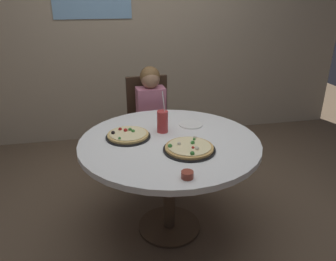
# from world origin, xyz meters

# --- Properties ---
(ground_plane) EXTENTS (8.00, 8.00, 0.00)m
(ground_plane) POSITION_xyz_m (0.00, 0.00, 0.00)
(ground_plane) COLOR brown
(wall_with_window) EXTENTS (5.20, 0.14, 2.90)m
(wall_with_window) POSITION_xyz_m (-0.00, 1.90, 1.45)
(wall_with_window) COLOR tan
(wall_with_window) RESTS_ON ground_plane
(dining_table) EXTENTS (1.26, 1.26, 0.75)m
(dining_table) POSITION_xyz_m (0.00, 0.00, 0.66)
(dining_table) COLOR white
(dining_table) RESTS_ON ground_plane
(chair_wooden) EXTENTS (0.42, 0.42, 0.95)m
(chair_wooden) POSITION_xyz_m (-0.00, 0.96, 0.53)
(chair_wooden) COLOR #382619
(chair_wooden) RESTS_ON ground_plane
(diner_child) EXTENTS (0.27, 0.42, 1.08)m
(diner_child) POSITION_xyz_m (0.00, 0.77, 0.48)
(diner_child) COLOR #3F4766
(diner_child) RESTS_ON ground_plane
(pizza_veggie) EXTENTS (0.34, 0.34, 0.05)m
(pizza_veggie) POSITION_xyz_m (0.09, -0.19, 0.77)
(pizza_veggie) COLOR black
(pizza_veggie) RESTS_ON dining_table
(pizza_cheese) EXTENTS (0.32, 0.32, 0.05)m
(pizza_cheese) POSITION_xyz_m (-0.28, 0.10, 0.77)
(pizza_cheese) COLOR black
(pizza_cheese) RESTS_ON dining_table
(soda_cup) EXTENTS (0.08, 0.08, 0.31)m
(soda_cup) POSITION_xyz_m (-0.02, 0.15, 0.83)
(soda_cup) COLOR #B73333
(soda_cup) RESTS_ON dining_table
(sauce_bowl) EXTENTS (0.07, 0.07, 0.04)m
(sauce_bowl) POSITION_xyz_m (-0.01, -0.51, 0.77)
(sauce_bowl) COLOR brown
(sauce_bowl) RESTS_ON dining_table
(plate_small) EXTENTS (0.18, 0.18, 0.01)m
(plate_small) POSITION_xyz_m (0.22, 0.23, 0.76)
(plate_small) COLOR white
(plate_small) RESTS_ON dining_table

